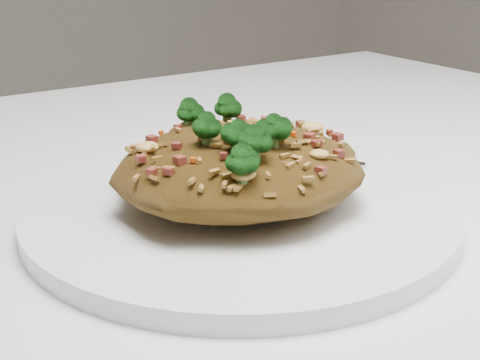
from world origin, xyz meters
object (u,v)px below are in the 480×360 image
fried_rice (240,157)px  dining_table (165,294)px  plate (240,209)px  fork (277,157)px

fried_rice → dining_table: bearing=107.3°
plate → fork: size_ratio=2.23×
dining_table → plate: (0.02, -0.08, 0.10)m
dining_table → plate: plate is taller
dining_table → fried_rice: fried_rice is taller
dining_table → fork: bearing=-10.0°
plate → fried_rice: bearing=-155.7°
plate → dining_table: bearing=107.6°
plate → fried_rice: size_ratio=1.71×
fried_rice → fork: size_ratio=1.30×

